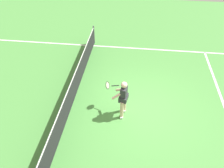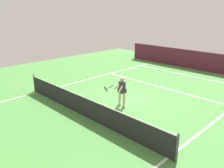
{
  "view_description": "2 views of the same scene",
  "coord_description": "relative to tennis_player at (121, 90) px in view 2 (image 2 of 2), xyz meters",
  "views": [
    {
      "loc": [
        -6.33,
        0.46,
        6.39
      ],
      "look_at": [
        0.01,
        1.22,
        1.05
      ],
      "focal_mm": 36.28,
      "sensor_mm": 36.0,
      "label": 1
    },
    {
      "loc": [
        -7.74,
        8.63,
        4.65
      ],
      "look_at": [
        -0.02,
        1.01,
        1.14
      ],
      "focal_mm": 37.07,
      "sensor_mm": 36.0,
      "label": 2
    }
  ],
  "objects": [
    {
      "name": "court_back_wall",
      "position": [
        0.43,
        -9.87,
        -0.1
      ],
      "size": [
        13.84,
        0.24,
        1.5
      ],
      "primitive_type": "cube",
      "color": "#561E33",
      "rests_on": "ground"
    },
    {
      "name": "service_line_marking",
      "position": [
        0.43,
        -3.98,
        -0.84
      ],
      "size": [
        8.84,
        0.1,
        0.01
      ],
      "primitive_type": "cube",
      "color": "white",
      "rests_on": "ground"
    },
    {
      "name": "tennis_ball_near",
      "position": [
        -0.6,
        -7.47,
        -0.81
      ],
      "size": [
        0.07,
        0.07,
        0.07
      ],
      "primitive_type": "sphere",
      "color": "#D1E533",
      "rests_on": "ground"
    },
    {
      "name": "tennis_ball_mid",
      "position": [
        -3.12,
        1.43,
        -0.81
      ],
      "size": [
        0.07,
        0.07,
        0.07
      ],
      "primitive_type": "sphere",
      "color": "#D1E533",
      "rests_on": "ground"
    },
    {
      "name": "baseline_marking",
      "position": [
        0.43,
        -7.67,
        -0.84
      ],
      "size": [
        9.84,
        0.1,
        0.01
      ],
      "primitive_type": "cube",
      "color": "white",
      "rests_on": "ground"
    },
    {
      "name": "ground_plane",
      "position": [
        0.43,
        -0.77,
        -0.85
      ],
      "size": [
        24.43,
        24.43,
        0.0
      ],
      "primitive_type": "plane",
      "color": "#4C9342"
    },
    {
      "name": "court_net",
      "position": [
        0.43,
        2.01,
        -0.37
      ],
      "size": [
        9.52,
        0.08,
        1.03
      ],
      "color": "#4C4C51",
      "rests_on": "ground"
    },
    {
      "name": "sideline_right_marking",
      "position": [
        4.85,
        -0.77,
        -0.84
      ],
      "size": [
        0.1,
        16.79,
        0.01
      ],
      "primitive_type": "cube",
      "color": "white",
      "rests_on": "ground"
    },
    {
      "name": "tennis_player",
      "position": [
        0.0,
        0.0,
        0.0
      ],
      "size": [
        0.9,
        0.9,
        1.55
      ],
      "color": "beige",
      "rests_on": "ground"
    },
    {
      "name": "sideline_left_marking",
      "position": [
        -3.99,
        -0.77,
        -0.84
      ],
      "size": [
        0.1,
        16.79,
        0.01
      ],
      "primitive_type": "cube",
      "color": "white",
      "rests_on": "ground"
    }
  ]
}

